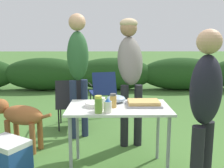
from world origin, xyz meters
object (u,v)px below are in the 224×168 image
dog (19,117)px  relish_jar (98,105)px  plate_stack (96,104)px  standing_person_in_gray_fleece (78,62)px  mayo_bottle (108,106)px  standing_person_in_navy_coat (205,103)px  paper_cup_stack (101,104)px  folding_table (119,113)px  camp_chair_near_hedge (71,101)px  mixing_bowl (116,99)px  food_tray (144,103)px  spice_jar (113,101)px  camp_chair_green_behind_table (103,89)px  standing_person_with_beanie (130,64)px  cooler_box (7,154)px

dog → relish_jar: bearing=-108.2°
plate_stack → standing_person_in_gray_fleece: standing_person_in_gray_fleece is taller
mayo_bottle → standing_person_in_navy_coat: standing_person_in_navy_coat is taller
paper_cup_stack → relish_jar: 0.11m
plate_stack → paper_cup_stack: (0.06, -0.15, 0.04)m
folding_table → paper_cup_stack: size_ratio=8.41×
paper_cup_stack → camp_chair_near_hedge: (-0.54, 1.47, -0.34)m
mayo_bottle → standing_person_in_gray_fleece: size_ratio=0.08×
mixing_bowl → paper_cup_stack: size_ratio=1.65×
standing_person_in_gray_fleece → dog: 1.09m
dog → mixing_bowl: bearing=-88.0°
plate_stack → mixing_bowl: size_ratio=1.09×
food_tray → spice_jar: bearing=-167.5°
mayo_bottle → relish_jar: 0.10m
spice_jar → camp_chair_near_hedge: bearing=115.8°
camp_chair_near_hedge → food_tray: bearing=-59.1°
mixing_bowl → camp_chair_green_behind_table: bearing=95.7°
spice_jar → dog: size_ratio=0.17×
dog → standing_person_in_gray_fleece: bearing=-41.6°
standing_person_with_beanie → camp_chair_near_hedge: (-0.91, 0.53, -0.65)m
camp_chair_green_behind_table → relish_jar: bearing=-103.0°
folding_table → cooler_box: size_ratio=1.91×
cooler_box → dog: bearing=125.2°
folding_table → camp_chair_near_hedge: (-0.72, 1.33, -0.20)m
mayo_bottle → standing_person_with_beanie: 1.11m
mixing_bowl → standing_person_in_navy_coat: standing_person_in_navy_coat is taller
spice_jar → relish_jar: (-0.15, -0.21, 0.01)m
cooler_box → standing_person_with_beanie: bearing=59.3°
mayo_bottle → spice_jar: bearing=73.9°
mixing_bowl → standing_person_with_beanie: 0.73m
mixing_bowl → standing_person_in_gray_fleece: size_ratio=0.12×
food_tray → standing_person_in_gray_fleece: 1.31m
cooler_box → camp_chair_green_behind_table: bearing=97.4°
relish_jar → standing_person_with_beanie: (0.39, 1.04, 0.30)m
camp_chair_green_behind_table → paper_cup_stack: bearing=-102.4°
dog → cooler_box: 0.60m
folding_table → mixing_bowl: size_ratio=5.09×
paper_cup_stack → mayo_bottle: (0.07, -0.09, 0.00)m
plate_stack → standing_person_in_gray_fleece: bearing=107.4°
folding_table → relish_jar: 0.36m
standing_person_in_navy_coat → cooler_box: (-1.97, 0.61, -0.76)m
camp_chair_near_hedge → camp_chair_green_behind_table: bearing=57.0°
standing_person_with_beanie → food_tray: bearing=-90.0°
paper_cup_stack → dog: bearing=147.4°
mayo_bottle → standing_person_in_navy_coat: bearing=-22.4°
paper_cup_stack → standing_person_in_gray_fleece: (-0.37, 1.13, 0.33)m
dog → camp_chair_near_hedge: bearing=-17.8°
camp_chair_green_behind_table → camp_chair_near_hedge: 1.10m
mixing_bowl → dog: size_ratio=0.24×
paper_cup_stack → camp_chair_green_behind_table: bearing=91.2°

